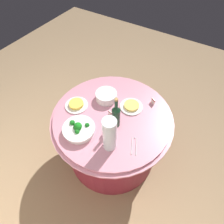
# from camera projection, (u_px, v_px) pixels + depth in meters

# --- Properties ---
(ground_plane) EXTENTS (6.00, 6.00, 0.00)m
(ground_plane) POSITION_uv_depth(u_px,v_px,m) (112.00, 152.00, 2.36)
(ground_plane) COLOR #9E7F5B
(buffet_table) EXTENTS (1.16, 1.16, 0.74)m
(buffet_table) POSITION_uv_depth(u_px,v_px,m) (112.00, 136.00, 2.07)
(buffet_table) COLOR maroon
(buffet_table) RESTS_ON ground_plane
(broccoli_bowl) EXTENTS (0.28, 0.28, 0.12)m
(broccoli_bowl) POSITION_uv_depth(u_px,v_px,m) (79.00, 129.00, 1.64)
(broccoli_bowl) COLOR white
(broccoli_bowl) RESTS_ON buffet_table
(plate_stack) EXTENTS (0.21, 0.21, 0.08)m
(plate_stack) POSITION_uv_depth(u_px,v_px,m) (106.00, 96.00, 1.89)
(plate_stack) COLOR white
(plate_stack) RESTS_ON buffet_table
(wine_bottle) EXTENTS (0.07, 0.07, 0.34)m
(wine_bottle) POSITION_uv_depth(u_px,v_px,m) (116.00, 116.00, 1.62)
(wine_bottle) COLOR #14341E
(wine_bottle) RESTS_ON buffet_table
(decorative_fruit_vase) EXTENTS (0.11, 0.11, 0.34)m
(decorative_fruit_vase) POSITION_uv_depth(u_px,v_px,m) (110.00, 136.00, 1.47)
(decorative_fruit_vase) COLOR silver
(decorative_fruit_vase) RESTS_ON buffet_table
(serving_tongs) EXTENTS (0.11, 0.16, 0.01)m
(serving_tongs) POSITION_uv_depth(u_px,v_px,m) (134.00, 145.00, 1.58)
(serving_tongs) COLOR silver
(serving_tongs) RESTS_ON buffet_table
(food_plate_fried_egg) EXTENTS (0.22, 0.22, 0.04)m
(food_plate_fried_egg) POSITION_uv_depth(u_px,v_px,m) (76.00, 105.00, 1.85)
(food_plate_fried_egg) COLOR white
(food_plate_fried_egg) RESTS_ON buffet_table
(food_plate_noodles) EXTENTS (0.22, 0.22, 0.03)m
(food_plate_noodles) POSITION_uv_depth(u_px,v_px,m) (131.00, 106.00, 1.84)
(food_plate_noodles) COLOR white
(food_plate_noodles) RESTS_ON buffet_table
(label_placard_front) EXTENTS (0.05, 0.02, 0.05)m
(label_placard_front) POSITION_uv_depth(u_px,v_px,m) (110.00, 113.00, 1.76)
(label_placard_front) COLOR white
(label_placard_front) RESTS_ON buffet_table
(label_placard_mid) EXTENTS (0.05, 0.03, 0.05)m
(label_placard_mid) POSITION_uv_depth(u_px,v_px,m) (153.00, 101.00, 1.86)
(label_placard_mid) COLOR white
(label_placard_mid) RESTS_ON buffet_table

